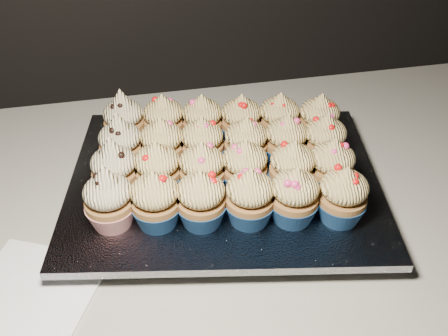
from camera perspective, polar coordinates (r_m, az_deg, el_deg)
worktop at (r=0.76m, az=-0.93°, el=-3.47°), size 2.44×0.64×0.04m
napkin at (r=0.65m, az=-21.13°, el=-13.26°), size 0.19×0.19×0.00m
baking_tray at (r=0.73m, az=0.00°, el=-2.40°), size 0.45×0.37×0.02m
foil_lining at (r=0.72m, az=0.00°, el=-1.37°), size 0.49×0.41×0.01m
cupcake_0 at (r=0.63m, az=-13.02°, el=-3.54°), size 0.06×0.06×0.10m
cupcake_1 at (r=0.62m, az=-7.82°, el=-3.70°), size 0.06×0.06×0.08m
cupcake_2 at (r=0.62m, az=-2.63°, el=-3.63°), size 0.06×0.06×0.08m
cupcake_3 at (r=0.62m, az=2.97°, el=-3.42°), size 0.06×0.06×0.08m
cupcake_4 at (r=0.63m, az=8.03°, el=-3.24°), size 0.06×0.06×0.08m
cupcake_5 at (r=0.64m, az=13.41°, el=-3.14°), size 0.06×0.06×0.08m
cupcake_6 at (r=0.68m, az=-12.39°, el=-0.23°), size 0.06×0.06×0.10m
cupcake_7 at (r=0.67m, az=-7.58°, el=-0.22°), size 0.06×0.06×0.08m
cupcake_8 at (r=0.66m, az=-2.51°, el=-0.26°), size 0.06×0.06×0.08m
cupcake_9 at (r=0.67m, az=2.37°, el=0.06°), size 0.06×0.06×0.08m
cupcake_10 at (r=0.67m, az=7.79°, el=-0.09°), size 0.06×0.06×0.08m
cupcake_11 at (r=0.69m, az=12.16°, el=0.16°), size 0.06×0.06×0.08m
cupcake_12 at (r=0.72m, az=-11.71°, el=2.63°), size 0.06×0.06×0.10m
cupcake_13 at (r=0.72m, az=-7.07°, el=2.62°), size 0.06×0.06×0.08m
cupcake_14 at (r=0.71m, az=-2.51°, el=2.75°), size 0.06×0.06×0.08m
cupcake_15 at (r=0.71m, az=2.51°, el=2.74°), size 0.06×0.06×0.08m
cupcake_16 at (r=0.72m, az=7.10°, el=3.05°), size 0.06×0.06×0.08m
cupcake_17 at (r=0.73m, az=11.39°, el=3.04°), size 0.06×0.06×0.08m
cupcake_18 at (r=0.77m, az=-11.35°, el=5.34°), size 0.06×0.06×0.10m
cupcake_19 at (r=0.77m, az=-6.89°, el=5.35°), size 0.06×0.06×0.08m
cupcake_20 at (r=0.76m, az=-2.49°, el=5.39°), size 0.06×0.06×0.08m
cupcake_21 at (r=0.76m, az=1.98°, el=5.40°), size 0.06×0.06×0.08m
cupcake_22 at (r=0.77m, az=6.30°, el=5.58°), size 0.06×0.06×0.08m
cupcake_23 at (r=0.78m, az=10.78°, el=5.38°), size 0.06×0.06×0.08m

